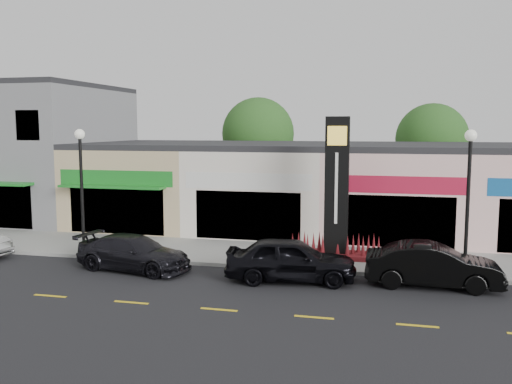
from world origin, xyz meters
The scene contains 15 objects.
ground centered at (0.00, 0.00, 0.00)m, with size 120.00×120.00×0.00m, color black.
sidewalk centered at (0.00, 4.35, 0.07)m, with size 52.00×4.30×0.15m, color gray.
curb centered at (0.00, 2.10, 0.07)m, with size 52.00×0.20×0.15m, color gray.
building_grey_2story centered at (-18.00, 11.48, 4.14)m, with size 12.00×10.95×8.30m.
shop_beige centered at (-8.50, 11.46, 2.40)m, with size 7.00×10.85×4.80m.
shop_cream centered at (-1.50, 11.47, 2.40)m, with size 7.00×10.01×4.80m.
shop_pink_w centered at (5.50, 11.47, 2.40)m, with size 7.00×10.01×4.80m.
tree_rear_west centered at (-4.00, 19.50, 5.22)m, with size 5.20×5.20×7.83m.
tree_rear_mid centered at (8.00, 19.50, 4.88)m, with size 4.80×4.80×7.29m.
lamp_west_near centered at (-8.00, 2.50, 3.48)m, with size 0.44×0.44×5.47m.
lamp_east_near centered at (8.00, 2.50, 3.48)m, with size 0.44×0.44×5.47m.
pylon_sign centered at (3.00, 4.20, 2.27)m, with size 4.20×1.30×6.00m.
car_dark_sedan centered at (-4.74, 0.79, 0.70)m, with size 4.80×1.95×1.39m, color black.
car_black_sedan centered at (1.65, 0.68, 0.82)m, with size 4.83×1.94×1.64m, color black.
car_black_conv centered at (6.73, 1.16, 0.78)m, with size 4.73×1.65×1.56m, color black.
Camera 1 is at (4.94, -18.73, 5.72)m, focal length 38.00 mm.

